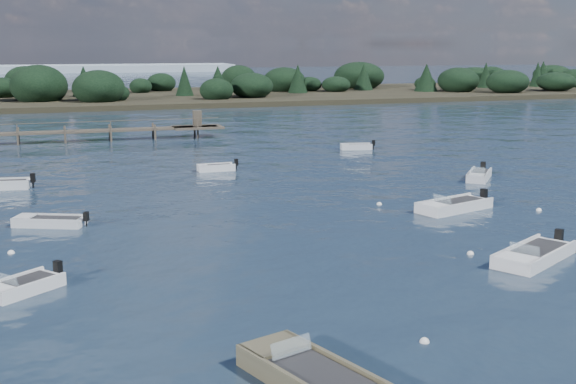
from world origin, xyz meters
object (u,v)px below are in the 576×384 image
object	(u,v)px
tender_far_grey_b	(356,148)
tender_far_grey	(3,186)
dinghy_mid_grey	(50,223)
tender_far_white	(216,169)
dinghy_extra_a	(24,288)
dinghy_mid_white_b	(454,207)
dinghy_extra_b	(479,177)
dinghy_mid_white_a	(534,257)
dinghy_near_olive	(316,382)

from	to	relation	value
tender_far_grey_b	tender_far_grey	xyz separation A→B (m)	(-29.22, -9.51, 0.02)
dinghy_mid_grey	tender_far_white	world-z (taller)	tender_far_white
tender_far_grey	dinghy_extra_a	bearing A→B (deg)	-84.62
dinghy_mid_white_b	tender_far_white	xyz separation A→B (m)	(-10.17, 16.97, -0.02)
tender_far_grey	dinghy_extra_b	bearing A→B (deg)	-11.83
dinghy_mid_white_a	tender_far_white	distance (m)	27.98
dinghy_mid_white_a	dinghy_near_olive	bearing A→B (deg)	-147.78
tender_far_grey_b	dinghy_extra_b	bearing A→B (deg)	-81.37
dinghy_extra_a	tender_far_grey	size ratio (longest dim) A/B	0.81
dinghy_mid_white_b	tender_far_grey	bearing A→B (deg)	149.74
dinghy_mid_white_b	tender_far_white	bearing A→B (deg)	120.93
tender_far_grey	tender_far_white	bearing A→B (deg)	9.19
dinghy_extra_b	dinghy_near_olive	bearing A→B (deg)	-129.80
dinghy_mid_white_a	dinghy_mid_grey	world-z (taller)	dinghy_mid_white_a
dinghy_extra_a	dinghy_extra_b	bearing A→B (deg)	27.03
dinghy_mid_white_b	tender_far_white	distance (m)	19.78
tender_far_grey_b	dinghy_extra_a	bearing A→B (deg)	-131.00
dinghy_extra_a	dinghy_near_olive	bearing A→B (deg)	-53.75
dinghy_extra_b	dinghy_mid_white_a	xyz separation A→B (m)	(-8.43, -17.65, -0.01)
dinghy_mid_grey	tender_far_grey_b	bearing A→B (deg)	38.34
dinghy_extra_a	dinghy_mid_white_b	bearing A→B (deg)	17.36
tender_far_white	dinghy_mid_grey	bearing A→B (deg)	-130.96
dinghy_mid_grey	tender_far_grey	bearing A→B (deg)	104.77
dinghy_near_olive	tender_far_grey_b	world-z (taller)	dinghy_near_olive
dinghy_mid_white_b	dinghy_extra_a	bearing A→B (deg)	-162.64
dinghy_mid_white_a	tender_far_grey	world-z (taller)	same
dinghy_extra_a	tender_far_white	distance (m)	27.31
dinghy_extra_a	dinghy_mid_white_a	xyz separation A→B (m)	(21.19, -2.54, 0.01)
dinghy_mid_grey	tender_far_white	size ratio (longest dim) A/B	1.28
dinghy_mid_white_b	tender_far_white	world-z (taller)	dinghy_mid_white_b
dinghy_extra_b	tender_far_grey_b	bearing A→B (deg)	98.63
dinghy_mid_white_a	tender_far_grey_b	distance (m)	34.32
dinghy_near_olive	dinghy_mid_white_a	world-z (taller)	dinghy_near_olive
dinghy_mid_white_b	dinghy_mid_grey	bearing A→B (deg)	171.41
dinghy_near_olive	tender_far_white	size ratio (longest dim) A/B	1.83
dinghy_near_olive	dinghy_mid_white_a	distance (m)	15.63
dinghy_extra_b	dinghy_mid_grey	size ratio (longest dim) A/B	0.94
dinghy_near_olive	dinghy_extra_b	bearing A→B (deg)	50.20
dinghy_near_olive	tender_far_white	xyz separation A→B (m)	(4.80, 35.01, -0.03)
dinghy_mid_white_b	dinghy_mid_white_a	distance (m)	9.86
dinghy_mid_white_b	tender_far_grey_b	distance (m)	24.45
dinghy_extra_a	tender_far_grey_b	bearing A→B (deg)	49.00
tender_far_grey_b	dinghy_mid_white_b	bearing A→B (deg)	-99.98
dinghy_extra_b	tender_far_white	xyz separation A→B (m)	(-16.85, 9.03, -0.02)
dinghy_near_olive	tender_far_grey_b	xyz separation A→B (m)	(19.20, 42.13, -0.03)
dinghy_mid_white_b	tender_far_white	size ratio (longest dim) A/B	1.67
dinghy_extra_a	dinghy_mid_white_b	xyz separation A→B (m)	(22.94, 7.17, 0.02)
dinghy_extra_a	tender_far_grey_b	world-z (taller)	dinghy_extra_a
dinghy_extra_b	tender_far_grey	bearing A→B (deg)	168.17
dinghy_near_olive	dinghy_mid_white_b	distance (m)	23.44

